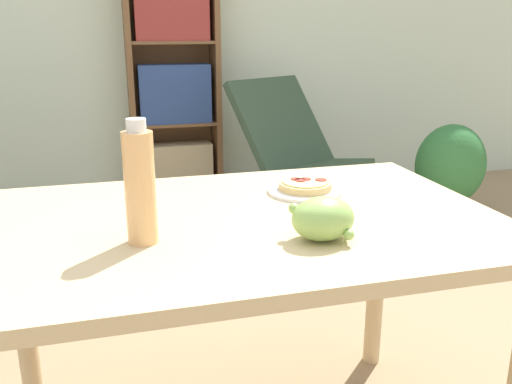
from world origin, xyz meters
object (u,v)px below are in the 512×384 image
Objects in this scene: pizza_on_plate at (305,188)px; lounge_chair_far at (300,178)px; grape_bunch at (323,219)px; drink_bottle at (140,186)px; potted_plant_floor at (450,169)px; bookshelf at (174,90)px.

pizza_on_plate is 0.22× the size of lounge_chair_far.
lounge_chair_far reaches higher than grape_bunch.
drink_bottle reaches higher than potted_plant_floor.
pizza_on_plate is at bearing 28.67° from drink_bottle.
bookshelf is at bearing 81.58° from drink_bottle.
drink_bottle is 0.28× the size of lounge_chair_far.
bookshelf reaches higher than lounge_chair_far.
potted_plant_floor is at bearing -39.46° from lounge_chair_far.
lounge_chair_far is 0.97m from potted_plant_floor.
drink_bottle is (-0.47, -0.25, 0.11)m from pizza_on_plate.
drink_bottle reaches higher than pizza_on_plate.
grape_bunch is 0.40m from drink_bottle.
bookshelf reaches higher than potted_plant_floor.
drink_bottle is at bearing -147.65° from lounge_chair_far.
pizza_on_plate is 0.35× the size of potted_plant_floor.
lounge_chair_far is at bearing 71.48° from grape_bunch.
grape_bunch reaches higher than potted_plant_floor.
grape_bunch is 2.52m from potted_plant_floor.
pizza_on_plate is 2.21m from potted_plant_floor.
pizza_on_plate is 0.35m from grape_bunch.
drink_bottle is 2.62m from bookshelf.
pizza_on_plate is 0.78× the size of drink_bottle.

